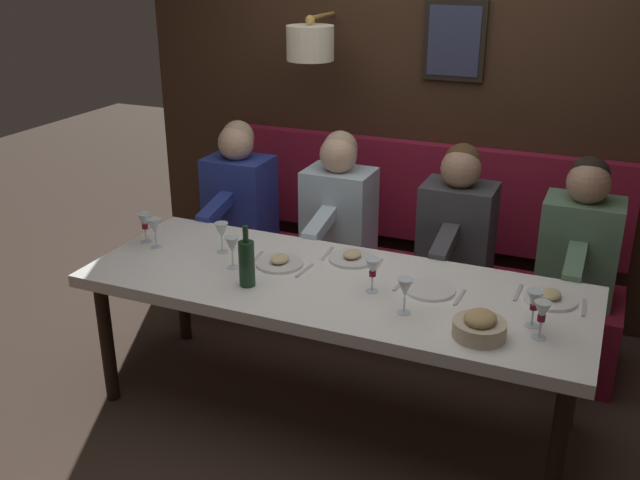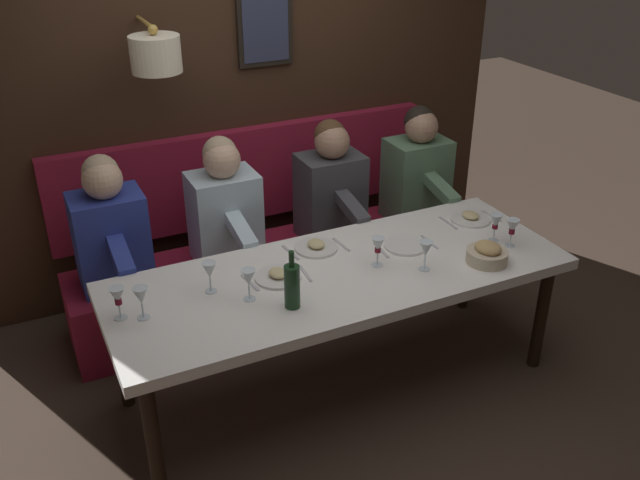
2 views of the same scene
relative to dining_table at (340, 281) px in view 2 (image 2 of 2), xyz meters
The scene contains 22 objects.
ground_plane 0.68m from the dining_table, ahead, with size 12.00×12.00×0.00m, color #423328.
dining_table is the anchor object (origin of this frame).
banquette_bench 1.00m from the dining_table, ahead, with size 0.52×2.63×0.45m, color maroon.
back_wall_panel 1.62m from the dining_table, ahead, with size 0.59×3.83×2.90m.
diner_nearest 1.37m from the dining_table, 49.79° to the right, with size 0.60×0.40×0.79m.
diner_near 0.97m from the dining_table, 23.70° to the right, with size 0.60×0.40×0.79m.
diner_middle 0.95m from the dining_table, 20.44° to the left, with size 0.60×0.40×0.79m.
diner_far 1.35m from the dining_table, 48.77° to the left, with size 0.60×0.40×0.79m.
place_setting_0 0.46m from the dining_table, 79.87° to the right, with size 0.24×0.32×0.01m.
place_setting_1 0.34m from the dining_table, 77.63° to the left, with size 0.24×0.32×0.05m.
place_setting_2 0.28m from the dining_table, ahead, with size 0.24×0.32×0.05m.
place_setting_3 1.00m from the dining_table, 78.62° to the right, with size 0.24×0.31×0.05m.
wine_glass_0 0.95m from the dining_table, 94.73° to the right, with size 0.07×0.07×0.16m.
wine_glass_1 0.27m from the dining_table, 98.68° to the right, with size 0.07×0.07×0.16m.
wine_glass_2 0.56m from the dining_table, 95.39° to the left, with size 0.07×0.07×0.16m.
wine_glass_3 0.70m from the dining_table, 81.50° to the left, with size 0.07×0.07×0.16m.
wine_glass_4 1.14m from the dining_table, 87.02° to the left, with size 0.07×0.07×0.16m.
wine_glass_5 0.48m from the dining_table, 113.78° to the right, with size 0.07×0.07×0.16m.
wine_glass_6 1.04m from the dining_table, 89.17° to the left, with size 0.07×0.07×0.16m.
wine_glass_7 1.01m from the dining_table, 99.81° to the right, with size 0.07×0.07×0.16m.
wine_bottle 0.45m from the dining_table, 118.85° to the left, with size 0.08×0.08×0.30m.
bread_bowl 0.80m from the dining_table, 108.87° to the right, with size 0.22×0.22×0.12m.
Camera 2 is at (-2.76, 1.45, 2.56)m, focal length 38.85 mm.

